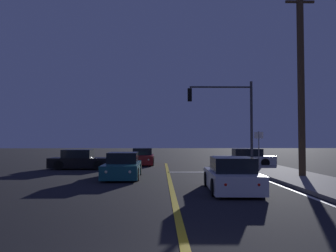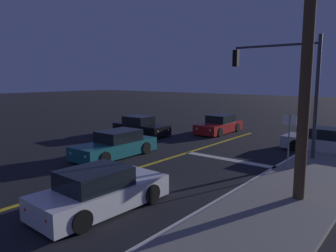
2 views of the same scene
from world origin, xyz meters
name	(u,v)px [view 1 (image 1 of 2)]	position (x,y,z in m)	size (l,w,h in m)	color
lane_line_center	(172,191)	(0.00, 9.56, 0.01)	(0.20, 32.50, 0.01)	gold
lane_line_edge_right	(294,191)	(4.82, 9.56, 0.01)	(0.16, 32.50, 0.01)	silver
stop_bar	(208,172)	(2.53, 17.62, 0.01)	(5.07, 0.50, 0.01)	silver
car_mid_block_red	(143,157)	(-1.92, 24.44, 0.58)	(1.89, 4.48, 1.34)	maroon
car_parked_curb_white	(232,176)	(2.34, 9.57, 0.58)	(2.01, 4.41, 1.34)	silver
car_following_oncoming_silver	(245,159)	(5.98, 22.51, 0.58)	(4.61, 1.99, 1.34)	#B2B5BA
car_side_waiting_teal	(123,167)	(-2.48, 14.61, 0.58)	(1.94, 4.75, 1.34)	#195960
car_far_approaching_black	(81,161)	(-5.99, 20.18, 0.58)	(4.34, 1.94, 1.34)	black
traffic_signal_near_right	(229,110)	(4.28, 19.92, 4.09)	(4.53, 0.28, 6.09)	#38383D
utility_pole_right	(301,73)	(6.97, 14.01, 5.54)	(1.83, 0.36, 10.78)	#4C3823
street_sign_corner	(259,145)	(5.57, 17.12, 1.71)	(0.56, 0.06, 2.55)	slate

